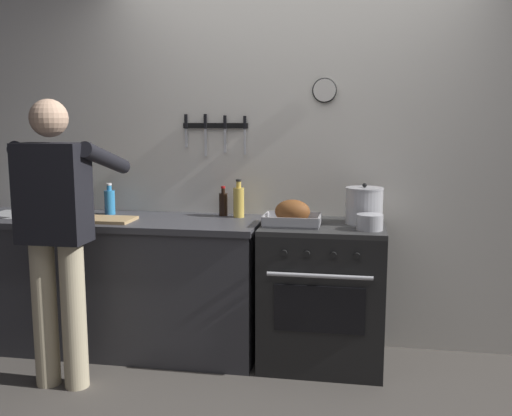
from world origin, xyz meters
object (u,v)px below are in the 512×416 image
Objects in this scene: bottle_wine_red at (88,197)px; bottle_soy_sauce at (223,203)px; stock_pot at (364,206)px; bottle_dish_soap at (110,201)px; saucepan at (370,222)px; cutting_board at (106,220)px; bottle_olive_oil at (86,197)px; person_cook at (57,225)px; bottle_cooking_oil at (239,201)px; stove at (322,294)px; roasting_pan at (292,214)px.

bottle_soy_sauce is at bearing 9.73° from bottle_wine_red.
stock_pot is 1.73m from bottle_dish_soap.
cutting_board is at bearing 179.58° from saucepan.
bottle_olive_oil reaches higher than stock_pot.
bottle_dish_soap is (-0.00, 0.72, 0.04)m from person_cook.
bottle_olive_oil is 1.30× the size of bottle_dish_soap.
stock_pot is at bearing 98.74° from saucepan.
person_cook is at bearing -139.81° from bottle_cooking_oil.
saucepan is (0.28, -0.14, 0.50)m from stove.
bottle_cooking_oil is 0.90m from bottle_dish_soap.
stove is 3.51× the size of bottle_cooking_oil.
cutting_board is (-1.21, -0.06, -0.06)m from roasting_pan.
stove is 1.47m from cutting_board.
bottle_olive_oil reaches higher than cutting_board.
stove is 0.59m from saucepan.
stove is 5.71× the size of saucepan.
saucepan is 0.73× the size of bottle_dish_soap.
person_cook is 4.61× the size of cutting_board.
stock_pot reaches higher than roasting_pan.
cutting_board is (-1.64, -0.20, -0.11)m from stock_pot.
bottle_olive_oil is (-1.66, 0.14, 0.57)m from stove.
person_cook is at bearing -165.65° from saucepan.
bottle_soy_sauce is (0.96, 0.08, -0.03)m from bottle_olive_oil.
bottle_dish_soap is (-0.90, -0.04, -0.02)m from bottle_cooking_oil.
cutting_board is 0.29m from bottle_dish_soap.
cutting_board is (0.08, 0.46, -0.04)m from person_cook.
bottle_cooking_oil is at bearing 6.10° from bottle_wine_red.
bottle_cooking_oil is at bearing -21.52° from bottle_soy_sauce.
bottle_soy_sauce is (-0.69, 0.22, 0.53)m from stove.
saucepan is 0.78× the size of bottle_soy_sauce.
stove is 3.50× the size of stock_pot.
roasting_pan is 1.42m from bottle_wine_red.
cutting_board is at bearing -153.77° from bottle_soy_sauce.
bottle_cooking_oil is 0.91× the size of bottle_olive_oil.
person_cook reaches higher than bottle_dish_soap.
person_cook is 0.47m from cutting_board.
bottle_wine_red reaches higher than bottle_soy_sauce.
stock_pot reaches higher than bottle_soy_sauce.
saucepan reaches higher than stove.
stock_pot is 1.63× the size of saucepan.
cutting_board is at bearing -20.32° from person_cook.
bottle_olive_oil is at bearing 172.08° from roasting_pan.
bottle_olive_oil is 0.93× the size of bottle_wine_red.
roasting_pan is at bearing 2.87° from cutting_board.
person_cook is 8.20× the size of bottle_soy_sauce.
bottle_olive_oil reaches higher than bottle_soy_sauce.
stock_pot is 1.27× the size of bottle_soy_sauce.
saucepan is at bearing -8.13° from bottle_olive_oil.
saucepan is at bearing -19.94° from bottle_cooking_oil.
cutting_board is (-1.39, -0.13, 0.46)m from stove.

